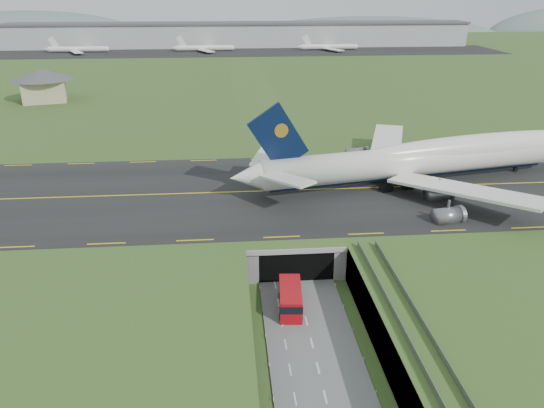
{
  "coord_description": "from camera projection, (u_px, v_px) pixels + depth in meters",
  "views": [
    {
      "loc": [
        -10.21,
        -65.16,
        44.15
      ],
      "look_at": [
        -2.9,
        20.0,
        8.71
      ],
      "focal_mm": 35.0,
      "sensor_mm": 36.0,
      "label": 1
    }
  ],
  "objects": [
    {
      "name": "ground",
      "position": [
        303.0,
        310.0,
        77.69
      ],
      "size": [
        900.0,
        900.0,
        0.0
      ],
      "primitive_type": "plane",
      "color": "#324E1F",
      "rests_on": "ground"
    },
    {
      "name": "airfield_deck",
      "position": [
        304.0,
        293.0,
        76.54
      ],
      "size": [
        800.0,
        800.0,
        6.0
      ],
      "primitive_type": "cube",
      "color": "gray",
      "rests_on": "ground"
    },
    {
      "name": "trench_road",
      "position": [
        311.0,
        341.0,
        70.75
      ],
      "size": [
        12.0,
        75.0,
        0.2
      ],
      "primitive_type": "cube",
      "color": "slate",
      "rests_on": "ground"
    },
    {
      "name": "cargo_terminal",
      "position": [
        240.0,
        34.0,
        347.89
      ],
      "size": [
        320.0,
        67.0,
        15.6
      ],
      "color": "#B2B2B2",
      "rests_on": "ground"
    },
    {
      "name": "service_building",
      "position": [
        43.0,
        82.0,
        185.17
      ],
      "size": [
        25.07,
        25.07,
        11.25
      ],
      "rotation": [
        0.0,
        0.0,
        0.25
      ],
      "color": "tan",
      "rests_on": "ground"
    },
    {
      "name": "distant_hills",
      "position": [
        307.0,
        42.0,
        480.06
      ],
      "size": [
        700.0,
        91.0,
        60.0
      ],
      "color": "slate",
      "rests_on": "ground"
    },
    {
      "name": "taxiway",
      "position": [
        281.0,
        191.0,
        105.73
      ],
      "size": [
        800.0,
        44.0,
        0.18
      ],
      "primitive_type": "cube",
      "color": "black",
      "rests_on": "airfield_deck"
    },
    {
      "name": "guideway",
      "position": [
        426.0,
        362.0,
        58.93
      ],
      "size": [
        3.0,
        53.0,
        7.05
      ],
      "color": "#A8A8A3",
      "rests_on": "ground"
    },
    {
      "name": "jumbo_jet",
      "position": [
        440.0,
        157.0,
        109.44
      ],
      "size": [
        87.61,
        56.84,
        19.16
      ],
      "rotation": [
        0.0,
        0.0,
        0.19
      ],
      "color": "white",
      "rests_on": "ground"
    },
    {
      "name": "shuttle_tram",
      "position": [
        290.0,
        298.0,
        77.19
      ],
      "size": [
        3.89,
        8.75,
        3.45
      ],
      "rotation": [
        0.0,
        0.0,
        -0.08
      ],
      "color": "#A90B12",
      "rests_on": "ground"
    },
    {
      "name": "tunnel_portal",
      "position": [
        290.0,
        239.0,
        91.79
      ],
      "size": [
        17.0,
        22.3,
        6.0
      ],
      "color": "gray",
      "rests_on": "ground"
    }
  ]
}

